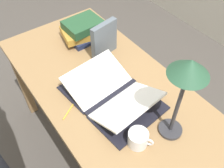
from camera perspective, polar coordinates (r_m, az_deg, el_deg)
The scene contains 8 objects.
ground_plane at distance 2.03m, azimuth -0.27°, elevation -15.15°, with size 12.00×12.00×0.00m, color #47423D.
reading_desk at distance 1.48m, azimuth -0.36°, elevation -3.50°, with size 1.58×0.74×0.75m.
open_book at distance 1.34m, azimuth -0.12°, elevation -2.34°, with size 0.56×0.42×0.11m.
book_stack_tall at distance 1.71m, azimuth -6.51°, elevation 12.15°, with size 0.24×0.31×0.14m.
book_standing_upright at distance 1.55m, azimuth -1.80°, elevation 10.12°, with size 0.07×0.19×0.23m.
reading_lamp at distance 0.99m, azimuth 16.75°, elevation 1.50°, with size 0.16×0.16×0.46m.
coffee_mug at distance 1.18m, azimuth 6.01°, elevation -12.30°, with size 0.11×0.09×0.08m.
pencil at distance 1.33m, azimuth -9.41°, elevation -5.42°, with size 0.09×0.14×0.01m.
Camera 1 is at (0.75, -0.54, 1.81)m, focal length 40.00 mm.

